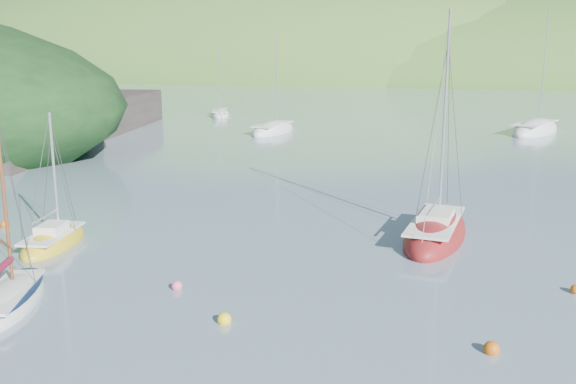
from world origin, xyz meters
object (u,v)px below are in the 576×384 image
(sailboat_yellow, at_px, (54,242))
(distant_sloop_a, at_px, (273,131))
(daysailer_white, at_px, (8,300))
(sloop_red, at_px, (435,234))
(distant_sloop_c, at_px, (220,115))
(distant_sloop_b, at_px, (535,131))

(sailboat_yellow, bearing_deg, distant_sloop_a, 82.80)
(daysailer_white, height_order, sailboat_yellow, daysailer_white)
(sloop_red, distance_m, sailboat_yellow, 17.34)
(sloop_red, height_order, sailboat_yellow, sloop_red)
(daysailer_white, xyz_separation_m, distant_sloop_c, (-15.63, 57.02, -0.03))
(sailboat_yellow, height_order, distant_sloop_c, distant_sloop_c)
(sloop_red, xyz_separation_m, sailboat_yellow, (-16.30, -5.91, -0.05))
(sailboat_yellow, relative_size, distant_sloop_c, 0.70)
(distant_sloop_b, xyz_separation_m, distant_sloop_c, (-36.39, 5.31, -0.05))
(distant_sloop_a, relative_size, distant_sloop_c, 1.20)
(distant_sloop_c, bearing_deg, distant_sloop_b, -29.49)
(daysailer_white, relative_size, distant_sloop_a, 0.73)
(daysailer_white, bearing_deg, sloop_red, 21.49)
(daysailer_white, xyz_separation_m, sailboat_yellow, (-2.73, 6.27, -0.03))
(sloop_red, bearing_deg, distant_sloop_c, 128.16)
(sailboat_yellow, xyz_separation_m, distant_sloop_c, (-12.90, 50.75, -0.00))
(sloop_red, distance_m, distant_sloop_c, 53.51)
(daysailer_white, xyz_separation_m, sloop_red, (13.57, 12.18, 0.02))
(distant_sloop_a, bearing_deg, daysailer_white, -76.30)
(distant_sloop_a, xyz_separation_m, distant_sloop_b, (25.41, 7.27, 0.03))
(distant_sloop_c, bearing_deg, distant_sloop_a, -70.09)
(distant_sloop_a, bearing_deg, sailboat_yellow, -79.40)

